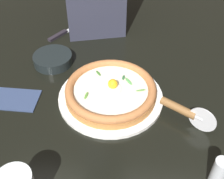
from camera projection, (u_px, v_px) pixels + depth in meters
ground_plane at (111, 102)px, 0.87m from camera, size 2.40×2.40×0.03m
pizza_plate at (112, 96)px, 0.86m from camera, size 0.31×0.31×0.01m
pizza at (112, 89)px, 0.84m from camera, size 0.26×0.26×0.05m
side_bowl at (53, 59)px, 0.98m from camera, size 0.13×0.13×0.03m
pizza_cutter at (184, 111)px, 0.77m from camera, size 0.09×0.14×0.08m
table_knife at (64, 32)px, 1.13m from camera, size 0.20×0.14×0.01m
folded_napkin at (14, 99)px, 0.85m from camera, size 0.09×0.14×0.01m
pepper_shaker at (218, 174)px, 0.62m from camera, size 0.03×0.03×0.09m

